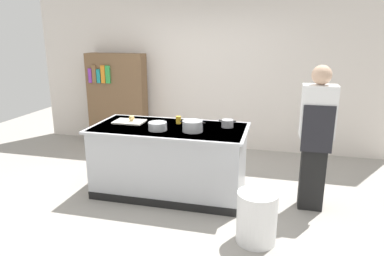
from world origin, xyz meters
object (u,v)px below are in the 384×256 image
object	(u,v)px
juice_cup	(178,120)
bookshelf	(117,100)
trash_bin	(257,217)
onion	(132,118)
person_chef	(316,135)
stock_pot	(192,126)
sauce_pan	(227,123)
mixing_bowl	(158,126)

from	to	relation	value
juice_cup	bookshelf	size ratio (longest dim) A/B	0.06
juice_cup	trash_bin	distance (m)	1.69
onion	person_chef	distance (m)	2.34
stock_pot	juice_cup	bearing A→B (deg)	130.34
sauce_pan	trash_bin	xyz separation A→B (m)	(0.47, -1.05, -0.68)
onion	person_chef	bearing A→B (deg)	-2.35
stock_pot	bookshelf	xyz separation A→B (m)	(-1.93, 1.93, -0.11)
onion	sauce_pan	xyz separation A→B (m)	(1.28, 0.07, -0.01)
person_chef	bookshelf	xyz separation A→B (m)	(-3.37, 1.79, -0.06)
mixing_bowl	juice_cup	xyz separation A→B (m)	(0.16, 0.36, 0.00)
stock_pot	person_chef	world-z (taller)	person_chef
trash_bin	onion	bearing A→B (deg)	150.79
mixing_bowl	juice_cup	distance (m)	0.40
trash_bin	mixing_bowl	bearing A→B (deg)	151.35
mixing_bowl	juice_cup	world-z (taller)	same
trash_bin	stock_pot	bearing A→B (deg)	138.81
sauce_pan	person_chef	xyz separation A→B (m)	(1.06, -0.17, -0.03)
onion	mixing_bowl	world-z (taller)	mixing_bowl
trash_bin	bookshelf	bearing A→B (deg)	136.11
onion	stock_pot	xyz separation A→B (m)	(0.90, -0.23, 0.01)
person_chef	onion	bearing A→B (deg)	86.19
sauce_pan	bookshelf	size ratio (longest dim) A/B	0.13
juice_cup	trash_bin	bearing A→B (deg)	-43.47
stock_pot	bookshelf	distance (m)	2.73
bookshelf	sauce_pan	bearing A→B (deg)	-35.12
onion	sauce_pan	bearing A→B (deg)	3.23
onion	stock_pot	world-z (taller)	stock_pot
juice_cup	person_chef	world-z (taller)	person_chef
stock_pot	sauce_pan	xyz separation A→B (m)	(0.38, 0.30, -0.02)
stock_pot	sauce_pan	distance (m)	0.49
stock_pot	bookshelf	bearing A→B (deg)	134.99
stock_pot	sauce_pan	world-z (taller)	stock_pot
stock_pot	juice_cup	size ratio (longest dim) A/B	3.12
stock_pot	person_chef	bearing A→B (deg)	5.40
mixing_bowl	trash_bin	size ratio (longest dim) A/B	0.43
person_chef	trash_bin	bearing A→B (deg)	145.07
sauce_pan	mixing_bowl	world-z (taller)	mixing_bowl
onion	sauce_pan	world-z (taller)	same
stock_pot	mixing_bowl	size ratio (longest dim) A/B	1.37
onion	trash_bin	distance (m)	2.12
sauce_pan	stock_pot	bearing A→B (deg)	-141.41
trash_bin	person_chef	size ratio (longest dim) A/B	0.31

